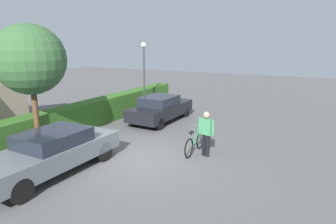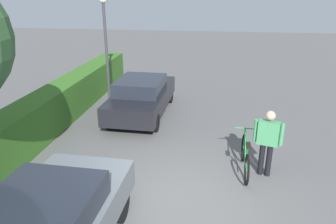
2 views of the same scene
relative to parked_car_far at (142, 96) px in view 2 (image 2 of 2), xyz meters
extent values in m
plane|color=#565656|center=(-4.74, -1.82, -0.68)|extent=(60.00, 60.00, 0.00)
cube|color=#1E232D|center=(-6.78, 0.00, 0.42)|extent=(2.02, 1.58, 0.42)
cylinder|color=black|center=(-5.40, 0.74, -0.36)|extent=(0.66, 0.19, 0.65)
cylinder|color=black|center=(-5.43, -0.82, -0.36)|extent=(0.66, 0.19, 0.65)
cube|color=black|center=(0.04, 0.00, -0.10)|extent=(4.09, 1.77, 0.59)
cube|color=#1E232D|center=(-0.14, 0.00, 0.42)|extent=(1.88, 1.52, 0.45)
cylinder|color=black|center=(1.43, 0.72, -0.40)|extent=(0.57, 0.19, 0.57)
cylinder|color=black|center=(1.40, -0.78, -0.40)|extent=(0.57, 0.19, 0.57)
cylinder|color=black|center=(-1.32, 0.78, -0.40)|extent=(0.57, 0.19, 0.57)
cylinder|color=black|center=(-1.36, -0.72, -0.40)|extent=(0.57, 0.19, 0.57)
torus|color=black|center=(-2.79, -3.27, -0.33)|extent=(0.70, 0.05, 0.70)
torus|color=black|center=(-3.85, -3.27, -0.33)|extent=(0.70, 0.05, 0.70)
cylinder|color=#268C3F|center=(-3.12, -3.27, -0.08)|extent=(0.68, 0.04, 0.56)
cylinder|color=#268C3F|center=(-3.55, -3.27, -0.09)|extent=(0.25, 0.04, 0.53)
cylinder|color=#268C3F|center=(-3.25, -3.27, 0.14)|extent=(0.83, 0.04, 0.04)
cylinder|color=#268C3F|center=(-3.64, -3.27, -0.34)|extent=(0.40, 0.04, 0.05)
cylinder|color=#268C3F|center=(-2.79, -3.27, -0.07)|extent=(0.04, 0.04, 0.52)
cube|color=black|center=(-3.67, -3.27, 0.19)|extent=(0.22, 0.10, 0.06)
cylinder|color=#268C3F|center=(-2.79, -3.27, 0.21)|extent=(0.03, 0.50, 0.03)
cylinder|color=black|center=(-3.38, -3.63, -0.28)|extent=(0.13, 0.13, 0.80)
cylinder|color=black|center=(-3.42, -3.80, -0.28)|extent=(0.13, 0.13, 0.80)
cube|color=#3F8C59|center=(-3.40, -3.71, 0.40)|extent=(0.31, 0.50, 0.57)
sphere|color=tan|center=(-3.40, -3.71, 0.82)|extent=(0.22, 0.22, 0.22)
cylinder|color=#3F8C59|center=(-3.33, -3.44, 0.41)|extent=(0.09, 0.09, 0.54)
cylinder|color=#3F8C59|center=(-3.48, -3.99, 0.41)|extent=(0.09, 0.09, 0.54)
cylinder|color=#38383D|center=(0.80, 1.45, 1.17)|extent=(0.10, 0.10, 3.70)
camera|label=1|loc=(-12.69, -7.07, 3.24)|focal=31.23mm
camera|label=2|loc=(-10.09, -2.42, 3.38)|focal=33.50mm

